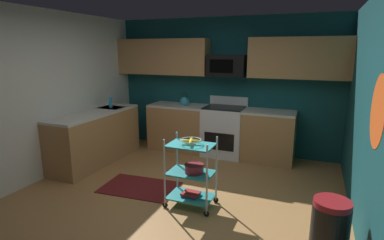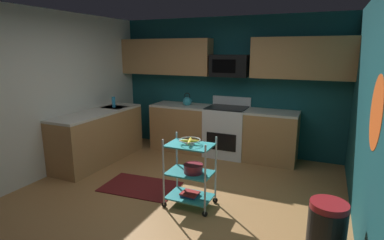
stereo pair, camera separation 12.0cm
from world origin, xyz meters
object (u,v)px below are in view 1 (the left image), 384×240
Objects in this scene: fruit_bowl at (191,141)px; kettle at (185,101)px; oven_range at (224,131)px; dish_soap_bottle at (110,103)px; trash_can at (329,234)px; microwave at (227,66)px; mixing_bowl_large at (194,168)px; book_stack at (191,194)px; rolling_cart at (191,173)px.

fruit_bowl is 1.03× the size of kettle.
dish_soap_bottle is (-2.00, -0.79, 0.54)m from oven_range.
fruit_bowl is 1.80m from trash_can.
mixing_bowl_large is at bearing -84.43° from microwave.
oven_range reaches higher than fruit_bowl.
oven_range is 1.67× the size of trash_can.
book_stack is 0.35× the size of trash_can.
kettle is at bearing -172.48° from microwave.
kettle reaches higher than trash_can.
rolling_cart reaches higher than mixing_bowl_large.
oven_range is 3.20m from trash_can.
oven_range is at bearing 94.54° from book_stack.
microwave reaches higher than book_stack.
rolling_cart reaches higher than fruit_bowl.
rolling_cart reaches higher than trash_can.
book_stack is 1.73m from trash_can.
mixing_bowl_large is (0.05, 0.00, 0.07)m from rolling_cart.
oven_range reaches higher than trash_can.
rolling_cart is at bearing -85.46° from oven_range.
dish_soap_bottle is at bearing 149.17° from book_stack.
microwave is at bearing 7.52° from kettle.
microwave is at bearing 94.34° from rolling_cart.
book_stack is at bearing -85.46° from oven_range.
rolling_cart is (0.17, -2.08, -0.02)m from oven_range.
kettle is (-1.04, 2.08, 0.48)m from mixing_bowl_large.
rolling_cart is at bearing 160.57° from trash_can.
mixing_bowl_large is at bearing 0.00° from rolling_cart.
fruit_bowl reaches higher than book_stack.
rolling_cart is 3.63× the size of mixing_bowl_large.
mixing_bowl_large is 2.61m from dish_soap_bottle.
kettle is 1.32× the size of dish_soap_bottle.
microwave is 3.50× the size of dish_soap_bottle.
kettle is (-0.82, -0.11, -0.70)m from microwave.
oven_range is 2.13m from fruit_bowl.
fruit_bowl is 0.72m from book_stack.
fruit_bowl is at bearing 180.00° from mixing_bowl_large.
dish_soap_bottle is at bearing 149.17° from rolling_cart.
dish_soap_bottle is at bearing -155.86° from microwave.
rolling_cart is 1.39× the size of trash_can.
mixing_bowl_large is at bearing -84.16° from oven_range.
book_stack is (0.00, 0.00, -0.72)m from fruit_bowl.
book_stack is 2.45m from kettle.
rolling_cart is at bearing 0.00° from fruit_bowl.
mixing_bowl_large is 2.37m from kettle.
mixing_bowl_large is 1.10× the size of book_stack.
microwave is (-0.00, 0.10, 1.22)m from oven_range.
book_stack is at bearing 160.57° from trash_can.
trash_can reaches higher than book_stack.
oven_range is at bearing -89.74° from microwave.
trash_can is (2.61, -2.65, -0.67)m from kettle.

